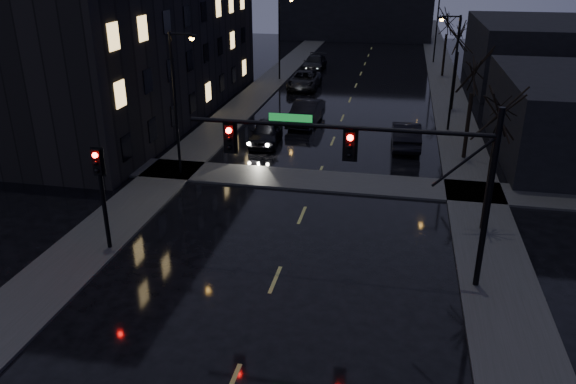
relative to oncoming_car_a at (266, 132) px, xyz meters
The scene contains 21 objects.
sidewalk_left 11.26m from the oncoming_car_a, 111.87° to the left, with size 3.00×140.00×0.12m, color #2D2D2B.
sidewalk_right 16.54m from the oncoming_car_a, 39.14° to the left, with size 3.00×140.00×0.12m, color #2D2D2B.
sidewalk_cross 7.48m from the oncoming_car_a, 54.60° to the right, with size 40.00×3.00×0.12m, color #2D2D2B.
apartment_block 14.32m from the oncoming_car_a, 155.99° to the left, with size 12.00×30.00×12.00m, color black.
commercial_right_far 31.75m from the oncoming_car_a, 47.71° to the left, with size 12.00×18.00×6.00m, color black.
far_block 53.54m from the oncoming_car_a, 88.59° to the left, with size 22.00×10.00×8.00m, color black.
signal_mast 18.05m from the oncoming_car_a, 62.34° to the right, with size 11.11×0.41×7.00m.
signal_pole_left 16.06m from the oncoming_car_a, 101.56° to the right, with size 0.35×0.41×4.53m.
tree_near 17.41m from the oncoming_car_a, 39.74° to the right, with size 3.52×3.52×8.08m.
tree_mid_a 13.69m from the oncoming_car_a, ahead, with size 3.30×3.30×7.58m.
tree_mid_b 18.06m from the oncoming_car_a, 41.95° to the left, with size 3.74×3.74×8.59m.
tree_far 28.92m from the oncoming_car_a, 63.43° to the left, with size 3.43×3.43×7.88m.
streetlight_l_near 8.35m from the oncoming_car_a, 116.44° to the right, with size 1.53×0.28×8.00m.
streetlight_l_far 21.07m from the oncoming_car_a, 99.09° to the left, with size 1.53×0.28×8.00m.
streetlight_r_mid 13.67m from the oncoming_car_a, 24.53° to the left, with size 1.53×0.28×8.00m.
streetlight_r_far 35.71m from the oncoming_car_a, 70.41° to the left, with size 1.53×0.28×8.00m.
oncoming_car_a is the anchor object (origin of this frame).
oncoming_car_b 5.51m from the oncoming_car_a, 70.76° to the left, with size 1.82×5.23×1.72m, color black.
oncoming_car_c 17.14m from the oncoming_car_a, 91.22° to the left, with size 2.67×5.79×1.61m, color black.
oncoming_car_d 26.48m from the oncoming_car_a, 91.87° to the left, with size 2.20×5.40×1.57m, color black.
lead_car 9.22m from the oncoming_car_a, ahead, with size 1.77×5.06×1.67m, color black.
Camera 1 is at (4.20, -10.34, 11.68)m, focal length 35.00 mm.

